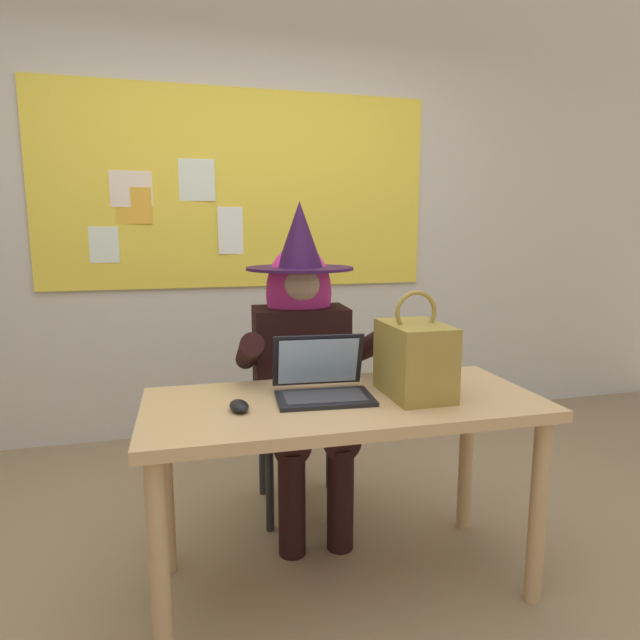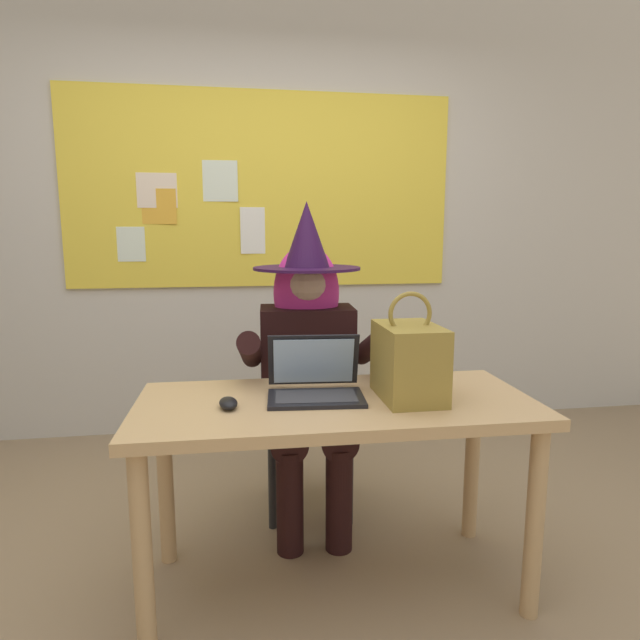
{
  "view_description": "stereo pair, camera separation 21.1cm",
  "coord_description": "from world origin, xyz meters",
  "px_view_note": "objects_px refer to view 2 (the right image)",
  "views": [
    {
      "loc": [
        -0.39,
        -1.62,
        1.3
      ],
      "look_at": [
        0.15,
        0.4,
        0.95
      ],
      "focal_mm": 30.06,
      "sensor_mm": 36.0,
      "label": 1
    },
    {
      "loc": [
        -0.18,
        -1.66,
        1.3
      ],
      "look_at": [
        0.15,
        0.4,
        0.95
      ],
      "focal_mm": 30.06,
      "sensor_mm": 36.0,
      "label": 2
    }
  ],
  "objects_px": {
    "desk_main": "(336,427)",
    "person_costumed": "(308,348)",
    "chair_at_desk": "(307,401)",
    "handbag": "(409,361)",
    "laptop": "(315,383)",
    "computer_mouse": "(228,403)"
  },
  "relations": [
    {
      "from": "desk_main",
      "to": "person_costumed",
      "type": "distance_m",
      "value": 0.57
    },
    {
      "from": "desk_main",
      "to": "chair_at_desk",
      "type": "height_order",
      "value": "chair_at_desk"
    },
    {
      "from": "handbag",
      "to": "chair_at_desk",
      "type": "bearing_deg",
      "value": 111.31
    },
    {
      "from": "laptop",
      "to": "handbag",
      "type": "distance_m",
      "value": 0.34
    },
    {
      "from": "chair_at_desk",
      "to": "laptop",
      "type": "distance_m",
      "value": 0.67
    },
    {
      "from": "person_costumed",
      "to": "computer_mouse",
      "type": "distance_m",
      "value": 0.68
    },
    {
      "from": "chair_at_desk",
      "to": "computer_mouse",
      "type": "relative_size",
      "value": 8.54
    },
    {
      "from": "desk_main",
      "to": "chair_at_desk",
      "type": "relative_size",
      "value": 1.56
    },
    {
      "from": "person_costumed",
      "to": "handbag",
      "type": "height_order",
      "value": "person_costumed"
    },
    {
      "from": "person_costumed",
      "to": "laptop",
      "type": "xyz_separation_m",
      "value": [
        -0.04,
        -0.5,
        -0.02
      ]
    },
    {
      "from": "chair_at_desk",
      "to": "handbag",
      "type": "xyz_separation_m",
      "value": [
        0.27,
        -0.69,
        0.36
      ]
    },
    {
      "from": "person_costumed",
      "to": "laptop",
      "type": "distance_m",
      "value": 0.5
    },
    {
      "from": "computer_mouse",
      "to": "handbag",
      "type": "distance_m",
      "value": 0.64
    },
    {
      "from": "person_costumed",
      "to": "laptop",
      "type": "bearing_deg",
      "value": -1.57
    },
    {
      "from": "computer_mouse",
      "to": "handbag",
      "type": "xyz_separation_m",
      "value": [
        0.62,
        0.01,
        0.12
      ]
    },
    {
      "from": "computer_mouse",
      "to": "handbag",
      "type": "height_order",
      "value": "handbag"
    },
    {
      "from": "chair_at_desk",
      "to": "computer_mouse",
      "type": "xyz_separation_m",
      "value": [
        -0.36,
        -0.7,
        0.24
      ]
    },
    {
      "from": "desk_main",
      "to": "laptop",
      "type": "height_order",
      "value": "laptop"
    },
    {
      "from": "laptop",
      "to": "computer_mouse",
      "type": "height_order",
      "value": "laptop"
    },
    {
      "from": "computer_mouse",
      "to": "handbag",
      "type": "bearing_deg",
      "value": -5.6
    },
    {
      "from": "laptop",
      "to": "computer_mouse",
      "type": "distance_m",
      "value": 0.32
    },
    {
      "from": "desk_main",
      "to": "person_costumed",
      "type": "bearing_deg",
      "value": 92.45
    }
  ]
}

